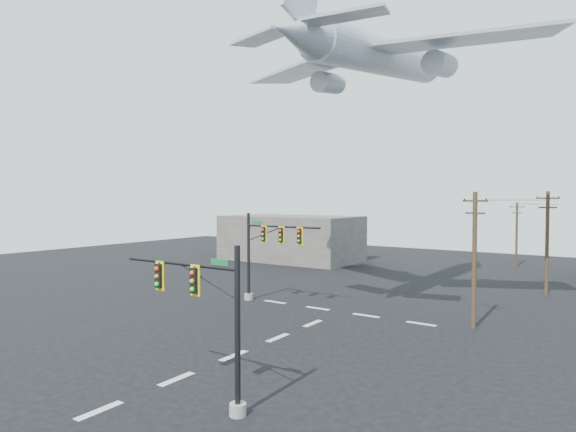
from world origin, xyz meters
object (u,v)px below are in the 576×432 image
Objects in this scene: signal_mast_near at (210,319)px; signal_mast_far at (265,252)px; utility_pole_c at (517,233)px; airliner at (381,56)px; utility_pole_b at (547,241)px; utility_pole_a at (474,257)px.

signal_mast_far reaches higher than signal_mast_near.
signal_mast_near is at bearing -59.26° from signal_mast_far.
utility_pole_c is 0.29× the size of airliner.
signal_mast_far is at bearing 120.74° from signal_mast_near.
airliner reaches higher than signal_mast_near.
utility_pole_c is (3.21, 50.18, 0.59)m from signal_mast_near.
utility_pole_b is 1.14× the size of utility_pole_c.
utility_pole_a is 16.59m from airliner.
signal_mast_near is 33.98m from utility_pole_b.
airliner is (-10.08, -12.33, 14.46)m from utility_pole_b.
utility_pole_c is (-2.56, 32.07, -0.46)m from utility_pole_a.
airliner is at bearing 25.32° from signal_mast_far.
utility_pole_b is (2.54, 14.82, 0.12)m from utility_pole_a.
airliner is at bearing -113.75° from utility_pole_c.
signal_mast_far is 17.60m from airliner.
signal_mast_near is 19.47m from signal_mast_far.
utility_pole_a reaches higher than signal_mast_far.
utility_pole_a is at bearing 72.34° from signal_mast_near.
utility_pole_b is at bearing -87.74° from utility_pole_c.
utility_pole_b is (8.31, 32.93, 1.17)m from signal_mast_near.
signal_mast_near is at bearing -109.15° from utility_pole_b.
utility_pole_c is at bearing 86.34° from signal_mast_near.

